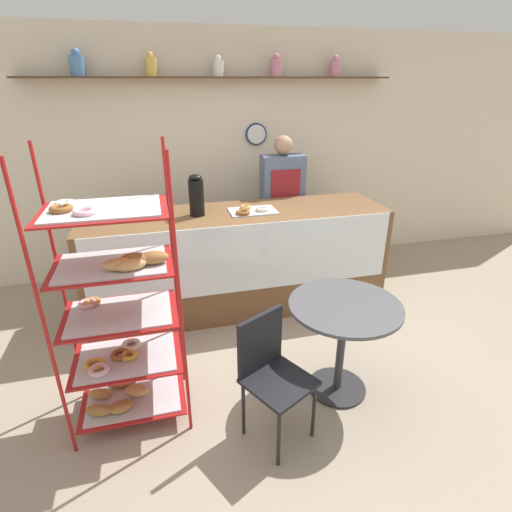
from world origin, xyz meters
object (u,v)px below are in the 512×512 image
Objects in this scene: pastry_rack at (120,317)px; donut_tray_counter at (252,210)px; person_worker at (282,204)px; cafe_table at (343,326)px; cafe_chair at (270,366)px; coffee_carafe at (196,196)px.

pastry_rack is 4.15× the size of donut_tray_counter.
person_worker is 3.66× the size of donut_tray_counter.
cafe_table is 0.65m from cafe_chair.
donut_tray_counter is (-0.33, 1.38, 0.47)m from cafe_table.
pastry_rack reaches higher than cafe_table.
cafe_table is (-0.16, -1.96, -0.32)m from person_worker.
cafe_table is (1.50, -0.14, -0.23)m from pastry_rack.
coffee_carafe is (0.66, 1.27, 0.41)m from pastry_rack.
person_worker is 1.19m from coffee_carafe.
cafe_chair is 2.23× the size of coffee_carafe.
person_worker is at bearing 47.68° from pastry_rack.
pastry_rack is at bearing -117.33° from coffee_carafe.
pastry_rack is 2.47m from person_worker.
pastry_rack reaches higher than person_worker.
cafe_table is at bearing -59.06° from coffee_carafe.
coffee_carafe is at bearing -151.20° from person_worker.
pastry_rack is 2.35× the size of cafe_table.
cafe_chair reaches higher than cafe_table.
cafe_chair is at bearing -81.86° from coffee_carafe.
cafe_chair is (-0.61, -0.23, -0.05)m from cafe_table.
person_worker is at bearing 49.79° from donut_tray_counter.
cafe_chair is (0.89, -0.37, -0.28)m from pastry_rack.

